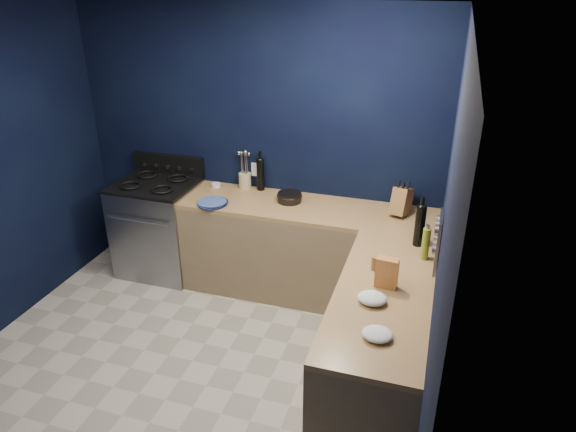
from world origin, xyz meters
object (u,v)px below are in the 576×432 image
at_px(knife_block, 402,201).
at_px(plate_stack, 212,203).
at_px(utensil_crock, 245,181).
at_px(crouton_bag, 387,273).
at_px(gas_range, 160,229).

bearing_deg(knife_block, plate_stack, -154.94).
height_order(utensil_crock, crouton_bag, crouton_bag).
bearing_deg(plate_stack, gas_range, 164.42).
height_order(plate_stack, crouton_bag, crouton_bag).
distance_m(utensil_crock, crouton_bag, 2.04).
bearing_deg(plate_stack, utensil_crock, 73.68).
height_order(plate_stack, utensil_crock, utensil_crock).
height_order(knife_block, crouton_bag, knife_block).
bearing_deg(knife_block, gas_range, -162.81).
distance_m(plate_stack, utensil_crock, 0.49).
distance_m(gas_range, knife_block, 2.40).
bearing_deg(plate_stack, knife_block, 10.70).
xyz_separation_m(gas_range, utensil_crock, (0.83, 0.27, 0.51)).
relative_size(knife_block, crouton_bag, 1.09).
distance_m(utensil_crock, knife_block, 1.51).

